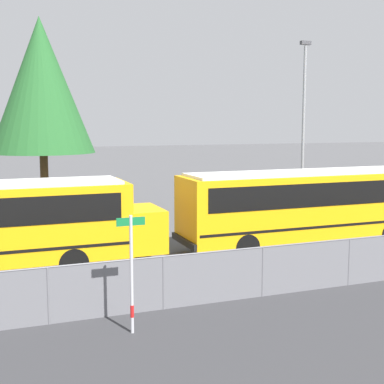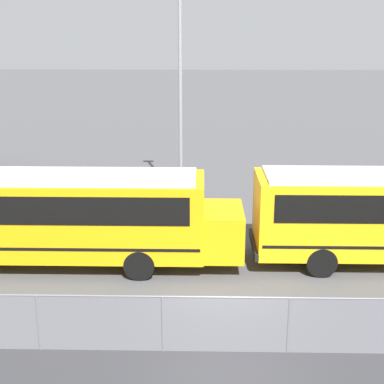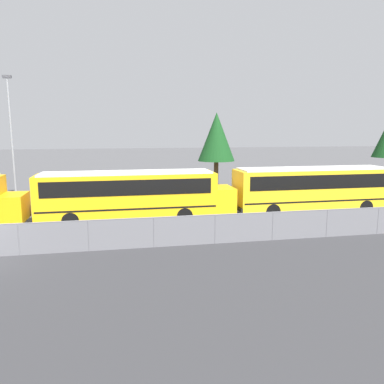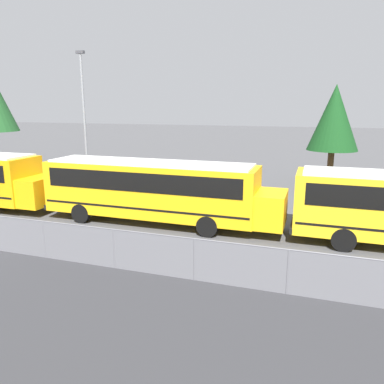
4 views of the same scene
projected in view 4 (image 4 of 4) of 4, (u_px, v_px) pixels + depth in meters
The scene contains 3 objects.
school_bus_3 at pixel (154, 187), 18.48m from camera, with size 12.09×2.48×3.13m.
light_pole at pixel (84, 115), 26.62m from camera, with size 0.60×0.24×9.48m.
tree_1 at pixel (334, 118), 26.38m from camera, with size 3.54×3.54×7.28m.
Camera 4 is at (14.30, -11.15, 5.78)m, focal length 35.00 mm.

